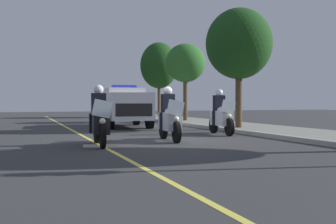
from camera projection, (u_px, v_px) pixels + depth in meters
ground_plane at (170, 140)px, 13.23m from camera, size 80.00×80.00×0.00m
curb_strip at (264, 135)px, 14.44m from camera, size 48.00×0.24×0.15m
sidewalk_strip at (308, 134)px, 15.09m from camera, size 48.00×3.60×0.10m
lane_stripe_center at (95, 142)px, 12.41m from camera, size 48.00×0.12×0.01m
police_motorcycle_lead_left at (99, 121)px, 11.57m from camera, size 2.14×0.62×1.72m
police_motorcycle_lead_right at (169, 119)px, 12.95m from camera, size 2.14×0.62×1.72m
police_motorcycle_trailing at (221, 116)px, 15.48m from camera, size 2.14×0.62×1.72m
police_suv at (124, 105)px, 20.11m from camera, size 5.03×2.36×2.05m
cyclist_background at (147, 108)px, 24.19m from camera, size 1.76×0.34×1.69m
tree_mid_block at (239, 44)px, 18.08m from camera, size 2.92×2.92×5.25m
tree_far_back at (185, 63)px, 25.03m from camera, size 2.43×2.43×4.67m
tree_behind_suv at (159, 66)px, 32.71m from camera, size 2.98×2.98×5.85m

